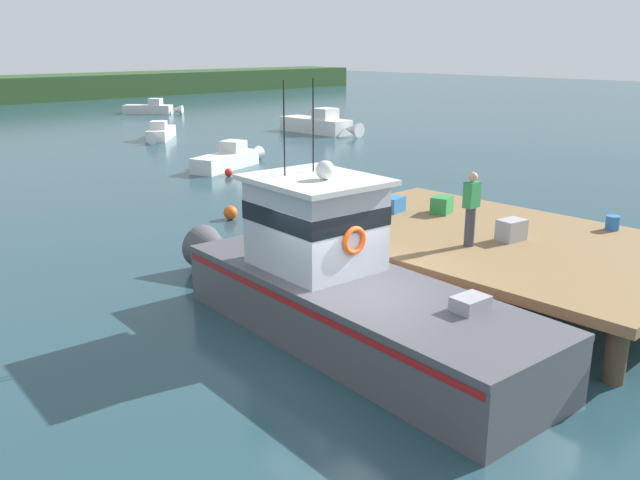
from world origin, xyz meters
The scene contains 14 objects.
ground_plane centered at (0.00, 0.00, 0.00)m, with size 200.00×200.00×0.00m, color #23424C.
dock centered at (4.80, 0.00, 1.07)m, with size 6.00×9.00×1.20m.
main_fishing_boat centered at (0.25, 0.50, 1.01)m, with size 3.21×9.92×4.80m.
crate_stack_near_edge centered at (4.77, -0.54, 1.44)m, with size 0.60×0.44×0.47m, color #9E9EA3.
crate_stack_mid_dock centered at (5.70, 2.05, 1.42)m, with size 0.60×0.44×0.44m, color #2D8442.
crate_single_by_cleat centered at (4.88, 3.02, 1.40)m, with size 0.60×0.44×0.40m, color #3370B2.
bait_bucket centered at (7.27, -1.74, 1.37)m, with size 0.32×0.32×0.34m, color #2866B2.
deckhand_by_the_boat centered at (3.71, -0.13, 2.06)m, with size 0.36×0.22×1.63m.
moored_boat_far_left centered at (12.41, 27.37, 0.38)m, with size 3.59×3.83×1.11m.
moored_boat_near_channel centered at (21.31, 22.89, 0.55)m, with size 1.75×6.32×1.60m.
moored_boat_off_the_point centered at (9.71, 16.79, 0.41)m, with size 4.76×2.40×1.20m.
moored_boat_outer_mooring centered at (20.03, 41.39, 0.42)m, with size 3.90×4.27×1.23m.
mooring_buoy_spare_mooring centered at (4.06, 9.10, 0.23)m, with size 0.45×0.45×0.45m, color #EA5B19.
mooring_buoy_inshore centered at (8.39, 15.10, 0.17)m, with size 0.34×0.34×0.34m, color red.
Camera 1 is at (-8.31, -7.97, 5.42)m, focal length 37.52 mm.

